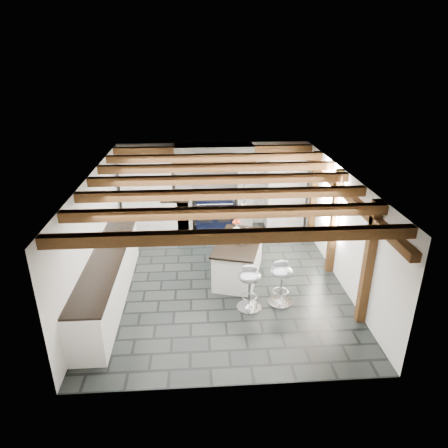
{
  "coord_description": "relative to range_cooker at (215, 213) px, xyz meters",
  "views": [
    {
      "loc": [
        -0.43,
        -7.37,
        4.45
      ],
      "look_at": [
        0.1,
        0.4,
        1.1
      ],
      "focal_mm": 32.0,
      "sensor_mm": 36.0,
      "label": 1
    }
  ],
  "objects": [
    {
      "name": "room_shell",
      "position": [
        -0.61,
        -1.26,
        0.6
      ],
      "size": [
        6.0,
        6.03,
        6.0
      ],
      "color": "white",
      "rests_on": "ground"
    },
    {
      "name": "range_cooker",
      "position": [
        0.0,
        0.0,
        0.0
      ],
      "size": [
        1.0,
        0.63,
        0.99
      ],
      "color": "black",
      "rests_on": "ground"
    },
    {
      "name": "ground",
      "position": [
        0.0,
        -2.68,
        -0.47
      ],
      "size": [
        6.0,
        6.0,
        0.0
      ],
      "primitive_type": "plane",
      "color": "black",
      "rests_on": "ground"
    },
    {
      "name": "bar_stool_far",
      "position": [
        0.48,
        -3.76,
        0.07
      ],
      "size": [
        0.51,
        0.51,
        0.87
      ],
      "rotation": [
        0.0,
        0.0,
        -0.21
      ],
      "color": "silver",
      "rests_on": "ground"
    },
    {
      "name": "bar_stool_near",
      "position": [
        1.09,
        -3.64,
        0.08
      ],
      "size": [
        0.47,
        0.47,
        0.88
      ],
      "rotation": [
        0.0,
        0.0,
        0.0
      ],
      "color": "silver",
      "rests_on": "ground"
    },
    {
      "name": "kitchen_island",
      "position": [
        0.39,
        -2.56,
        -0.04
      ],
      "size": [
        1.3,
        1.85,
        1.1
      ],
      "rotation": [
        0.0,
        0.0,
        -0.28
      ],
      "color": "white",
      "rests_on": "ground"
    }
  ]
}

